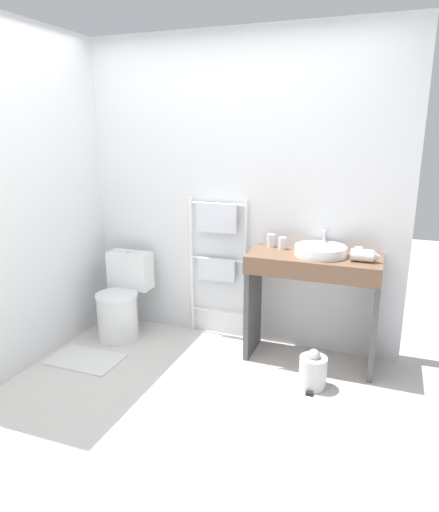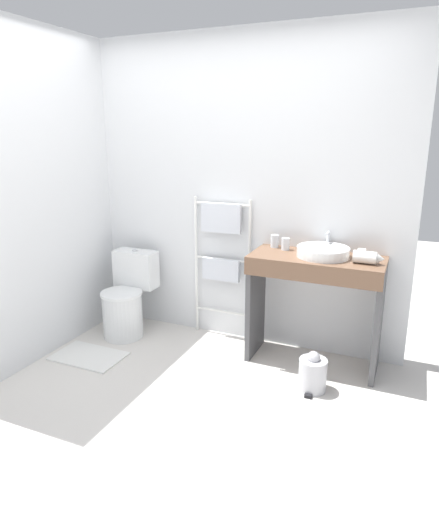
% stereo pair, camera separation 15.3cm
% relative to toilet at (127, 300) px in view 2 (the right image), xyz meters
% --- Properties ---
extents(ground_plane, '(12.00, 12.00, 0.00)m').
position_rel_toilet_xyz_m(ground_plane, '(0.91, -1.07, -0.32)').
color(ground_plane, silver).
extents(wall_back, '(2.80, 0.12, 2.53)m').
position_rel_toilet_xyz_m(wall_back, '(0.91, 0.40, 0.95)').
color(wall_back, silver).
rests_on(wall_back, ground_plane).
extents(wall_side, '(0.12, 2.09, 2.53)m').
position_rel_toilet_xyz_m(wall_side, '(-0.43, -0.36, 0.95)').
color(wall_side, silver).
rests_on(wall_side, ground_plane).
extents(toilet, '(0.39, 0.51, 0.74)m').
position_rel_toilet_xyz_m(toilet, '(0.00, 0.00, 0.00)').
color(toilet, white).
rests_on(toilet, ground_plane).
extents(towel_radiator, '(0.52, 0.06, 1.23)m').
position_rel_toilet_xyz_m(towel_radiator, '(0.79, 0.29, 0.49)').
color(towel_radiator, white).
rests_on(towel_radiator, ground_plane).
extents(vanity_counter, '(0.98, 0.45, 0.87)m').
position_rel_toilet_xyz_m(vanity_counter, '(1.63, 0.10, 0.27)').
color(vanity_counter, brown).
rests_on(vanity_counter, ground_plane).
extents(sink_basin, '(0.38, 0.38, 0.07)m').
position_rel_toilet_xyz_m(sink_basin, '(1.67, 0.13, 0.59)').
color(sink_basin, white).
rests_on(sink_basin, vanity_counter).
extents(faucet, '(0.02, 0.10, 0.16)m').
position_rel_toilet_xyz_m(faucet, '(1.67, 0.30, 0.65)').
color(faucet, silver).
rests_on(faucet, vanity_counter).
extents(cup_near_wall, '(0.06, 0.06, 0.10)m').
position_rel_toilet_xyz_m(cup_near_wall, '(1.26, 0.26, 0.60)').
color(cup_near_wall, silver).
rests_on(cup_near_wall, vanity_counter).
extents(cup_near_edge, '(0.06, 0.06, 0.09)m').
position_rel_toilet_xyz_m(cup_near_edge, '(1.37, 0.21, 0.60)').
color(cup_near_edge, silver).
rests_on(cup_near_edge, vanity_counter).
extents(hair_dryer, '(0.21, 0.17, 0.09)m').
position_rel_toilet_xyz_m(hair_dryer, '(1.99, 0.08, 0.59)').
color(hair_dryer, white).
rests_on(hair_dryer, vanity_counter).
extents(trash_bin, '(0.20, 0.23, 0.29)m').
position_rel_toilet_xyz_m(trash_bin, '(1.73, -0.27, -0.19)').
color(trash_bin, '#B7B7BC').
rests_on(trash_bin, ground_plane).
extents(bath_mat, '(0.56, 0.36, 0.01)m').
position_rel_toilet_xyz_m(bath_mat, '(-0.03, -0.51, -0.31)').
color(bath_mat, silver).
rests_on(bath_mat, ground_plane).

